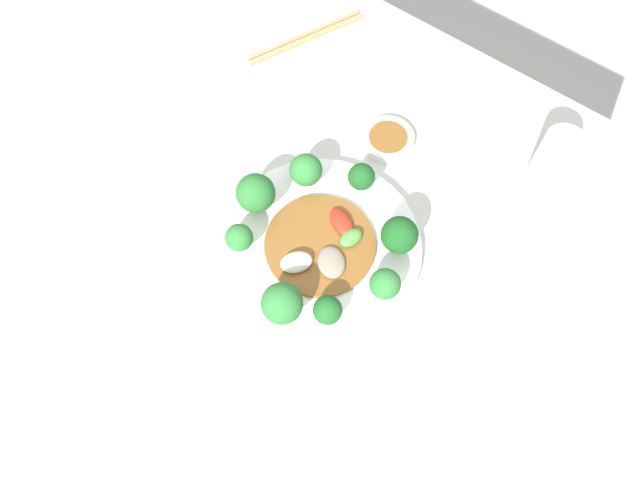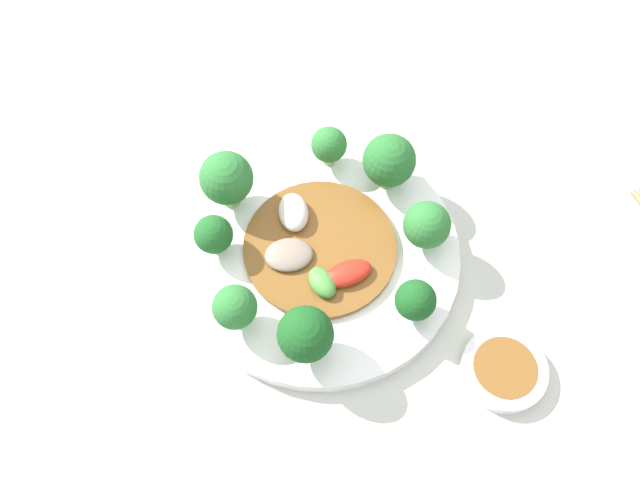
{
  "view_description": "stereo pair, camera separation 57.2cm",
  "coord_description": "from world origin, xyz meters",
  "px_view_note": "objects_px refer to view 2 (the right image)",
  "views": [
    {
      "loc": [
        -0.35,
        -0.23,
        1.62
      ],
      "look_at": [
        -0.05,
        -0.01,
        0.8
      ],
      "focal_mm": 35.0,
      "sensor_mm": 36.0,
      "label": 1
    },
    {
      "loc": [
        0.16,
        -0.24,
        1.37
      ],
      "look_at": [
        -0.05,
        -0.01,
        0.8
      ],
      "focal_mm": 35.0,
      "sensor_mm": 36.0,
      "label": 2
    }
  ],
  "objects_px": {
    "broccoli_east": "(413,304)",
    "sauce_dish": "(504,369)",
    "broccoli_northwest": "(329,145)",
    "broccoli_southwest": "(214,235)",
    "broccoli_south": "(235,307)",
    "stirfry_center": "(317,248)",
    "broccoli_northeast": "(427,225)",
    "broccoli_southeast": "(305,335)",
    "broccoli_north": "(389,161)",
    "broccoli_west": "(227,179)",
    "plate": "(320,253)"
  },
  "relations": [
    {
      "from": "broccoli_southwest",
      "to": "stirfry_center",
      "type": "xyz_separation_m",
      "value": [
        0.08,
        0.07,
        -0.02
      ]
    },
    {
      "from": "broccoli_northwest",
      "to": "broccoli_east",
      "type": "bearing_deg",
      "value": -25.35
    },
    {
      "from": "broccoli_northwest",
      "to": "broccoli_north",
      "type": "distance_m",
      "value": 0.07
    },
    {
      "from": "broccoli_west",
      "to": "broccoli_northwest",
      "type": "bearing_deg",
      "value": 67.95
    },
    {
      "from": "broccoli_southwest",
      "to": "broccoli_northeast",
      "type": "xyz_separation_m",
      "value": [
        0.16,
        0.15,
        0.0
      ]
    },
    {
      "from": "broccoli_northwest",
      "to": "stirfry_center",
      "type": "relative_size",
      "value": 0.32
    },
    {
      "from": "broccoli_east",
      "to": "broccoli_northwest",
      "type": "height_order",
      "value": "broccoli_northwest"
    },
    {
      "from": "broccoli_northeast",
      "to": "broccoli_northwest",
      "type": "bearing_deg",
      "value": 175.44
    },
    {
      "from": "broccoli_southeast",
      "to": "broccoli_west",
      "type": "height_order",
      "value": "broccoli_west"
    },
    {
      "from": "broccoli_southwest",
      "to": "broccoli_east",
      "type": "distance_m",
      "value": 0.22
    },
    {
      "from": "broccoli_west",
      "to": "broccoli_northeast",
      "type": "bearing_deg",
      "value": 27.98
    },
    {
      "from": "broccoli_southwest",
      "to": "broccoli_west",
      "type": "relative_size",
      "value": 0.69
    },
    {
      "from": "plate",
      "to": "broccoli_northwest",
      "type": "bearing_deg",
      "value": 126.74
    },
    {
      "from": "broccoli_northeast",
      "to": "broccoli_east",
      "type": "bearing_deg",
      "value": -61.45
    },
    {
      "from": "broccoli_southwest",
      "to": "broccoli_south",
      "type": "distance_m",
      "value": 0.09
    },
    {
      "from": "broccoli_south",
      "to": "stirfry_center",
      "type": "bearing_deg",
      "value": 87.1
    },
    {
      "from": "broccoli_southwest",
      "to": "broccoli_east",
      "type": "height_order",
      "value": "broccoli_southwest"
    },
    {
      "from": "broccoli_northwest",
      "to": "sauce_dish",
      "type": "height_order",
      "value": "broccoli_northwest"
    },
    {
      "from": "broccoli_northeast",
      "to": "broccoli_west",
      "type": "xyz_separation_m",
      "value": [
        -0.19,
        -0.1,
        0.01
      ]
    },
    {
      "from": "broccoli_south",
      "to": "sauce_dish",
      "type": "height_order",
      "value": "broccoli_south"
    },
    {
      "from": "broccoli_northeast",
      "to": "broccoli_southeast",
      "type": "xyz_separation_m",
      "value": [
        -0.01,
        -0.17,
        0.01
      ]
    },
    {
      "from": "broccoli_west",
      "to": "stirfry_center",
      "type": "height_order",
      "value": "broccoli_west"
    },
    {
      "from": "plate",
      "to": "sauce_dish",
      "type": "distance_m",
      "value": 0.22
    },
    {
      "from": "broccoli_southeast",
      "to": "stirfry_center",
      "type": "xyz_separation_m",
      "value": [
        -0.07,
        0.09,
        -0.03
      ]
    },
    {
      "from": "stirfry_center",
      "to": "broccoli_southwest",
      "type": "bearing_deg",
      "value": -139.93
    },
    {
      "from": "broccoli_southwest",
      "to": "broccoli_northeast",
      "type": "distance_m",
      "value": 0.22
    },
    {
      "from": "broccoli_southwest",
      "to": "broccoli_south",
      "type": "xyz_separation_m",
      "value": [
        0.08,
        -0.04,
        0.0
      ]
    },
    {
      "from": "broccoli_south",
      "to": "broccoli_northeast",
      "type": "xyz_separation_m",
      "value": [
        0.08,
        0.2,
        -0.0
      ]
    },
    {
      "from": "plate",
      "to": "broccoli_southwest",
      "type": "height_order",
      "value": "broccoli_southwest"
    },
    {
      "from": "plate",
      "to": "broccoli_south",
      "type": "relative_size",
      "value": 5.28
    },
    {
      "from": "broccoli_northeast",
      "to": "broccoli_southwest",
      "type": "bearing_deg",
      "value": -135.87
    },
    {
      "from": "broccoli_southwest",
      "to": "broccoli_east",
      "type": "xyz_separation_m",
      "value": [
        0.2,
        0.08,
        -0.0
      ]
    },
    {
      "from": "broccoli_southwest",
      "to": "broccoli_southeast",
      "type": "distance_m",
      "value": 0.15
    },
    {
      "from": "broccoli_southwest",
      "to": "stirfry_center",
      "type": "bearing_deg",
      "value": 40.07
    },
    {
      "from": "broccoli_northeast",
      "to": "sauce_dish",
      "type": "height_order",
      "value": "broccoli_northeast"
    },
    {
      "from": "broccoli_northwest",
      "to": "broccoli_southeast",
      "type": "height_order",
      "value": "broccoli_southeast"
    },
    {
      "from": "sauce_dish",
      "to": "broccoli_south",
      "type": "bearing_deg",
      "value": -148.44
    },
    {
      "from": "broccoli_southeast",
      "to": "broccoli_north",
      "type": "height_order",
      "value": "broccoli_north"
    },
    {
      "from": "broccoli_southeast",
      "to": "broccoli_northwest",
      "type": "bearing_deg",
      "value": 125.79
    },
    {
      "from": "broccoli_east",
      "to": "sauce_dish",
      "type": "bearing_deg",
      "value": 11.28
    },
    {
      "from": "stirfry_center",
      "to": "broccoli_northeast",
      "type": "bearing_deg",
      "value": 47.89
    },
    {
      "from": "plate",
      "to": "broccoli_southwest",
      "type": "distance_m",
      "value": 0.12
    },
    {
      "from": "sauce_dish",
      "to": "broccoli_southeast",
      "type": "bearing_deg",
      "value": -143.4
    },
    {
      "from": "broccoli_south",
      "to": "broccoli_northeast",
      "type": "bearing_deg",
      "value": 67.2
    },
    {
      "from": "broccoli_east",
      "to": "broccoli_west",
      "type": "bearing_deg",
      "value": -174.01
    },
    {
      "from": "plate",
      "to": "broccoli_northeast",
      "type": "relative_size",
      "value": 5.08
    },
    {
      "from": "broccoli_west",
      "to": "broccoli_southeast",
      "type": "bearing_deg",
      "value": -21.91
    },
    {
      "from": "broccoli_southeast",
      "to": "broccoli_north",
      "type": "xyz_separation_m",
      "value": [
        -0.07,
        0.21,
        -0.0
      ]
    },
    {
      "from": "broccoli_east",
      "to": "broccoli_north",
      "type": "distance_m",
      "value": 0.16
    },
    {
      "from": "broccoli_north",
      "to": "stirfry_center",
      "type": "relative_size",
      "value": 0.43
    }
  ]
}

